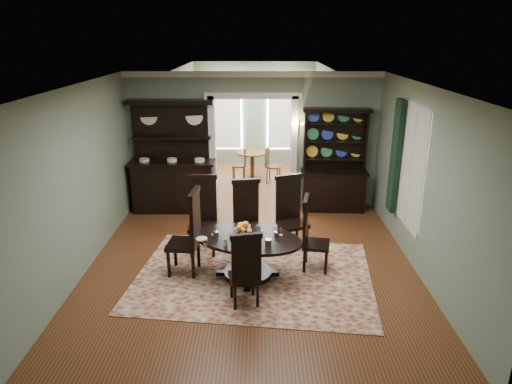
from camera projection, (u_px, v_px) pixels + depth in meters
room at (251, 178)px, 7.24m from camera, size 5.51×6.01×3.01m
parlor at (254, 120)px, 12.45m from camera, size 3.51×3.50×3.01m
doorway_trim at (253, 136)px, 10.02m from camera, size 2.08×0.25×2.57m
right_window at (404, 162)px, 8.06m from camera, size 0.15×1.47×2.12m
wall_sconce at (297, 125)px, 9.78m from camera, size 0.27×0.21×0.21m
rug at (254, 275)px, 7.46m from camera, size 4.06×3.16×0.01m
dining_table at (248, 249)px, 7.30m from camera, size 2.05×2.05×0.69m
centerpiece at (243, 232)px, 7.26m from camera, size 1.39×0.89×0.23m
chair_far_left at (203, 212)px, 8.13m from camera, size 0.54×0.51×1.41m
chair_far_mid at (247, 214)px, 8.17m from camera, size 0.56×0.54×1.32m
chair_far_right at (290, 210)px, 8.27m from camera, size 0.65×0.64×1.37m
chair_end_left at (190, 231)px, 7.31m from camera, size 0.55×0.58×1.44m
chair_end_right at (310, 232)px, 7.48m from camera, size 0.52×0.54×1.26m
chair_near at (245, 268)px, 6.42m from camera, size 0.52×0.50×1.18m
sideboard at (174, 173)px, 10.02m from camera, size 1.85×0.67×2.43m
welsh_dresser at (334, 174)px, 10.04m from camera, size 1.47×0.59×2.26m
parlor_table at (252, 162)px, 12.11m from camera, size 0.86×0.86×0.80m
parlor_chair_left at (241, 164)px, 12.04m from camera, size 0.40×0.39×0.93m
parlor_chair_right at (271, 164)px, 11.96m from camera, size 0.43×0.42×0.93m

